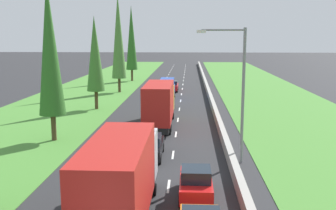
% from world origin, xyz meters
% --- Properties ---
extents(ground_plane, '(300.00, 300.00, 0.00)m').
position_xyz_m(ground_plane, '(0.00, 60.00, 0.00)').
color(ground_plane, '#28282B').
rests_on(ground_plane, ground).
extents(grass_verge_left, '(14.00, 140.00, 0.04)m').
position_xyz_m(grass_verge_left, '(-12.65, 60.00, 0.02)').
color(grass_verge_left, '#478433').
rests_on(grass_verge_left, ground).
extents(grass_verge_right, '(14.00, 140.00, 0.04)m').
position_xyz_m(grass_verge_right, '(14.35, 60.00, 0.02)').
color(grass_verge_right, '#478433').
rests_on(grass_verge_right, ground).
extents(median_barrier, '(0.44, 120.00, 0.85)m').
position_xyz_m(median_barrier, '(5.70, 60.00, 0.42)').
color(median_barrier, '#9E9B93').
rests_on(median_barrier, ground).
extents(lane_markings, '(3.64, 116.00, 0.01)m').
position_xyz_m(lane_markings, '(0.00, 60.00, 0.01)').
color(lane_markings, white).
rests_on(lane_markings, ground).
extents(red_hatchback_right_lane, '(1.74, 3.90, 1.72)m').
position_xyz_m(red_hatchback_right_lane, '(3.27, 19.46, 0.84)').
color(red_hatchback_right_lane, red).
rests_on(red_hatchback_right_lane, ground).
extents(red_box_truck_centre_lane, '(2.46, 9.40, 4.18)m').
position_xyz_m(red_box_truck_centre_lane, '(-0.08, 16.24, 2.18)').
color(red_box_truck_centre_lane, black).
rests_on(red_box_truck_centre_lane, ground).
extents(black_sedan_centre_lane, '(1.82, 4.50, 1.64)m').
position_xyz_m(black_sedan_centre_lane, '(0.14, 26.31, 0.81)').
color(black_sedan_centre_lane, black).
rests_on(black_sedan_centre_lane, ground).
extents(red_box_truck_centre_lane_fourth, '(2.46, 9.40, 4.18)m').
position_xyz_m(red_box_truck_centre_lane_fourth, '(0.10, 35.96, 2.18)').
color(red_box_truck_centre_lane_fourth, black).
rests_on(red_box_truck_centre_lane_fourth, ground).
extents(black_sedan_centre_lane_fifth, '(1.82, 4.50, 1.64)m').
position_xyz_m(black_sedan_centre_lane_fifth, '(0.14, 44.68, 0.81)').
color(black_sedan_centre_lane_fifth, black).
rests_on(black_sedan_centre_lane_fifth, ground).
extents(blue_van_centre_lane, '(1.96, 4.90, 2.82)m').
position_xyz_m(blue_van_centre_lane, '(-0.12, 52.79, 1.40)').
color(blue_van_centre_lane, '#1E47B7').
rests_on(blue_van_centre_lane, ground).
extents(red_sedan_centre_lane, '(1.82, 4.50, 1.64)m').
position_xyz_m(red_sedan_centre_lane, '(0.23, 60.24, 0.81)').
color(red_sedan_centre_lane, red).
rests_on(red_sedan_centre_lane, ground).
extents(poplar_tree_second, '(2.12, 2.12, 12.84)m').
position_xyz_m(poplar_tree_second, '(-8.16, 30.42, 7.47)').
color(poplar_tree_second, '#4C3823').
rests_on(poplar_tree_second, ground).
extents(poplar_tree_third, '(2.07, 2.07, 10.78)m').
position_xyz_m(poplar_tree_third, '(-7.96, 44.45, 6.44)').
color(poplar_tree_third, '#4C3823').
rests_on(poplar_tree_third, ground).
extents(poplar_tree_fourth, '(2.17, 2.17, 14.69)m').
position_xyz_m(poplar_tree_fourth, '(-7.76, 58.51, 8.40)').
color(poplar_tree_fourth, '#4C3823').
rests_on(poplar_tree_fourth, ground).
extents(poplar_tree_fifth, '(2.15, 2.15, 14.18)m').
position_xyz_m(poplar_tree_fifth, '(-8.06, 73.86, 8.14)').
color(poplar_tree_fifth, '#4C3823').
rests_on(poplar_tree_fifth, ground).
extents(street_light_mast, '(3.20, 0.28, 9.00)m').
position_xyz_m(street_light_mast, '(6.07, 25.53, 5.23)').
color(street_light_mast, gray).
rests_on(street_light_mast, ground).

